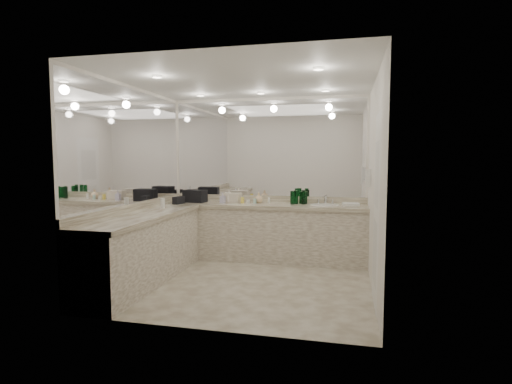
% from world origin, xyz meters
% --- Properties ---
extents(floor, '(3.20, 3.20, 0.00)m').
position_xyz_m(floor, '(0.00, 0.00, 0.00)').
color(floor, beige).
rests_on(floor, ground).
extents(ceiling, '(3.20, 3.20, 0.00)m').
position_xyz_m(ceiling, '(0.00, 0.00, 2.60)').
color(ceiling, white).
rests_on(ceiling, floor).
extents(wall_back, '(3.20, 0.02, 2.60)m').
position_xyz_m(wall_back, '(0.00, 1.50, 1.30)').
color(wall_back, silver).
rests_on(wall_back, floor).
extents(wall_left, '(0.02, 3.00, 2.60)m').
position_xyz_m(wall_left, '(-1.60, 0.00, 1.30)').
color(wall_left, silver).
rests_on(wall_left, floor).
extents(wall_right, '(0.02, 3.00, 2.60)m').
position_xyz_m(wall_right, '(1.60, 0.00, 1.30)').
color(wall_right, silver).
rests_on(wall_right, floor).
extents(vanity_back_base, '(3.20, 0.60, 0.84)m').
position_xyz_m(vanity_back_base, '(0.00, 1.20, 0.42)').
color(vanity_back_base, silver).
rests_on(vanity_back_base, floor).
extents(vanity_back_top, '(3.20, 0.64, 0.06)m').
position_xyz_m(vanity_back_top, '(0.00, 1.19, 0.87)').
color(vanity_back_top, beige).
rests_on(vanity_back_top, vanity_back_base).
extents(vanity_left_base, '(0.60, 2.40, 0.84)m').
position_xyz_m(vanity_left_base, '(-1.30, -0.30, 0.42)').
color(vanity_left_base, silver).
rests_on(vanity_left_base, floor).
extents(vanity_left_top, '(0.64, 2.42, 0.06)m').
position_xyz_m(vanity_left_top, '(-1.29, -0.30, 0.87)').
color(vanity_left_top, beige).
rests_on(vanity_left_top, vanity_left_base).
extents(backsplash_back, '(3.20, 0.04, 0.10)m').
position_xyz_m(backsplash_back, '(0.00, 1.48, 0.95)').
color(backsplash_back, beige).
rests_on(backsplash_back, vanity_back_top).
extents(backsplash_left, '(0.04, 3.00, 0.10)m').
position_xyz_m(backsplash_left, '(-1.58, 0.00, 0.95)').
color(backsplash_left, beige).
rests_on(backsplash_left, vanity_left_top).
extents(mirror_back, '(3.12, 0.01, 1.55)m').
position_xyz_m(mirror_back, '(0.00, 1.49, 1.77)').
color(mirror_back, white).
rests_on(mirror_back, wall_back).
extents(mirror_left, '(0.01, 2.92, 1.55)m').
position_xyz_m(mirror_left, '(-1.59, 0.00, 1.77)').
color(mirror_left, white).
rests_on(mirror_left, wall_left).
extents(sink, '(0.44, 0.44, 0.03)m').
position_xyz_m(sink, '(0.95, 1.20, 0.90)').
color(sink, white).
rests_on(sink, vanity_back_top).
extents(faucet, '(0.24, 0.16, 0.14)m').
position_xyz_m(faucet, '(0.95, 1.41, 0.97)').
color(faucet, silver).
rests_on(faucet, vanity_back_top).
extents(wall_phone, '(0.06, 0.10, 0.24)m').
position_xyz_m(wall_phone, '(1.56, 0.70, 1.35)').
color(wall_phone, white).
rests_on(wall_phone, wall_right).
extents(door, '(0.02, 0.82, 2.10)m').
position_xyz_m(door, '(1.59, -0.50, 1.05)').
color(door, white).
rests_on(door, wall_right).
extents(black_toiletry_bag, '(0.38, 0.27, 0.20)m').
position_xyz_m(black_toiletry_bag, '(-1.14, 1.15, 1.00)').
color(black_toiletry_bag, black).
rests_on(black_toiletry_bag, vanity_back_top).
extents(black_bag_spill, '(0.14, 0.23, 0.11)m').
position_xyz_m(black_bag_spill, '(-1.30, 0.85, 0.96)').
color(black_bag_spill, black).
rests_on(black_bag_spill, vanity_left_top).
extents(cream_cosmetic_case, '(0.29, 0.20, 0.16)m').
position_xyz_m(cream_cosmetic_case, '(-0.54, 1.25, 0.98)').
color(cream_cosmetic_case, beige).
rests_on(cream_cosmetic_case, vanity_back_top).
extents(hand_towel, '(0.26, 0.20, 0.04)m').
position_xyz_m(hand_towel, '(1.34, 1.23, 0.92)').
color(hand_towel, white).
rests_on(hand_towel, vanity_back_top).
extents(lotion_left, '(0.06, 0.06, 0.15)m').
position_xyz_m(lotion_left, '(-1.30, 0.29, 0.97)').
color(lotion_left, white).
rests_on(lotion_left, vanity_left_top).
extents(soap_bottle_a, '(0.09, 0.09, 0.19)m').
position_xyz_m(soap_bottle_a, '(-0.58, 1.19, 1.00)').
color(soap_bottle_a, white).
rests_on(soap_bottle_a, vanity_back_top).
extents(soap_bottle_b, '(0.08, 0.09, 0.17)m').
position_xyz_m(soap_bottle_b, '(-0.66, 1.10, 0.99)').
color(soap_bottle_b, silver).
rests_on(soap_bottle_b, vanity_back_top).
extents(soap_bottle_c, '(0.17, 0.17, 0.17)m').
position_xyz_m(soap_bottle_c, '(-0.10, 1.26, 0.99)').
color(soap_bottle_c, '#D7B586').
rests_on(soap_bottle_c, vanity_back_top).
extents(green_bottle_0, '(0.06, 0.06, 0.21)m').
position_xyz_m(green_bottle_0, '(0.62, 1.25, 1.01)').
color(green_bottle_0, '#084618').
rests_on(green_bottle_0, vanity_back_top).
extents(green_bottle_1, '(0.07, 0.07, 0.21)m').
position_xyz_m(green_bottle_1, '(0.45, 1.21, 1.00)').
color(green_bottle_1, '#084618').
rests_on(green_bottle_1, vanity_back_top).
extents(green_bottle_2, '(0.06, 0.06, 0.19)m').
position_xyz_m(green_bottle_2, '(0.57, 1.32, 1.00)').
color(green_bottle_2, '#084618').
rests_on(green_bottle_2, vanity_back_top).
extents(green_bottle_3, '(0.06, 0.06, 0.22)m').
position_xyz_m(green_bottle_3, '(0.50, 1.26, 1.01)').
color(green_bottle_3, '#084618').
rests_on(green_bottle_3, vanity_back_top).
extents(green_bottle_4, '(0.07, 0.07, 0.19)m').
position_xyz_m(green_bottle_4, '(0.64, 1.32, 1.00)').
color(green_bottle_4, '#084618').
rests_on(green_bottle_4, vanity_back_top).
extents(amenity_bottle_0, '(0.05, 0.05, 0.06)m').
position_xyz_m(amenity_bottle_0, '(-0.26, 1.18, 0.93)').
color(amenity_bottle_0, white).
rests_on(amenity_bottle_0, vanity_back_top).
extents(amenity_bottle_1, '(0.06, 0.06, 0.10)m').
position_xyz_m(amenity_bottle_1, '(-0.35, 1.17, 0.95)').
color(amenity_bottle_1, '#F2D84C').
rests_on(amenity_bottle_1, vanity_back_top).
extents(amenity_bottle_2, '(0.04, 0.04, 0.09)m').
position_xyz_m(amenity_bottle_2, '(0.06, 1.28, 0.95)').
color(amenity_bottle_2, white).
rests_on(amenity_bottle_2, vanity_back_top).
extents(amenity_bottle_3, '(0.05, 0.05, 0.08)m').
position_xyz_m(amenity_bottle_3, '(-0.15, 1.17, 0.94)').
color(amenity_bottle_3, silver).
rests_on(amenity_bottle_3, vanity_back_top).
extents(amenity_bottle_4, '(0.05, 0.05, 0.08)m').
position_xyz_m(amenity_bottle_4, '(-0.99, 1.14, 0.94)').
color(amenity_bottle_4, '#E0B28C').
rests_on(amenity_bottle_4, vanity_back_top).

